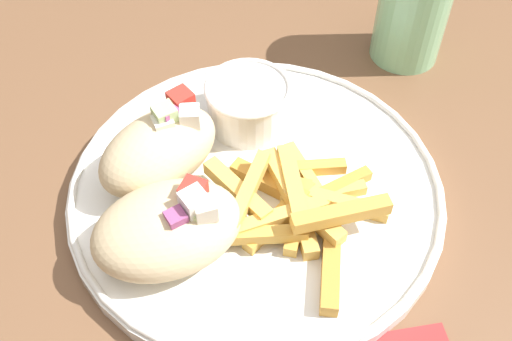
# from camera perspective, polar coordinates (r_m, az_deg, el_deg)

# --- Properties ---
(table) EXTENTS (1.27, 1.27, 0.71)m
(table) POSITION_cam_1_polar(r_m,az_deg,el_deg) (0.57, -1.28, -5.62)
(table) COLOR brown
(table) RESTS_ON ground_plane
(plate) EXTENTS (0.31, 0.31, 0.02)m
(plate) POSITION_cam_1_polar(r_m,az_deg,el_deg) (0.49, 0.00, -1.80)
(plate) COLOR white
(plate) RESTS_ON table
(pita_sandwich_near) EXTENTS (0.13, 0.10, 0.06)m
(pita_sandwich_near) POSITION_cam_1_polar(r_m,az_deg,el_deg) (0.44, -8.37, -5.45)
(pita_sandwich_near) COLOR beige
(pita_sandwich_near) RESTS_ON plate
(pita_sandwich_far) EXTENTS (0.12, 0.11, 0.07)m
(pita_sandwich_far) POSITION_cam_1_polar(r_m,az_deg,el_deg) (0.48, -9.19, 2.03)
(pita_sandwich_far) COLOR beige
(pita_sandwich_far) RESTS_ON plate
(fries_pile) EXTENTS (0.14, 0.16, 0.04)m
(fries_pile) POSITION_cam_1_polar(r_m,az_deg,el_deg) (0.47, 3.87, -3.25)
(fries_pile) COLOR gold
(fries_pile) RESTS_ON plate
(sauce_ramekin) EXTENTS (0.08, 0.08, 0.04)m
(sauce_ramekin) POSITION_cam_1_polar(r_m,az_deg,el_deg) (0.52, -0.75, 6.58)
(sauce_ramekin) COLOR white
(sauce_ramekin) RESTS_ON plate
(water_glass) EXTENTS (0.07, 0.07, 0.13)m
(water_glass) POSITION_cam_1_polar(r_m,az_deg,el_deg) (0.62, 14.80, 14.86)
(water_glass) COLOR #8CCC93
(water_glass) RESTS_ON table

